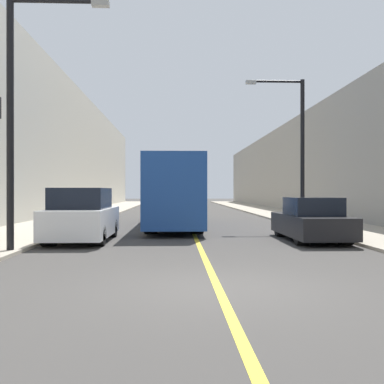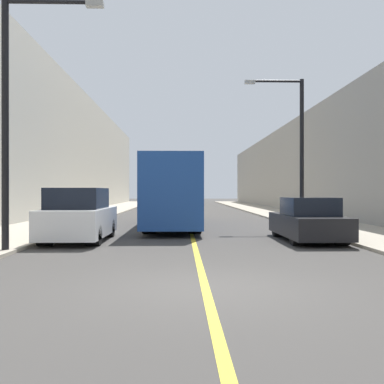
% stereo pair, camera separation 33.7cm
% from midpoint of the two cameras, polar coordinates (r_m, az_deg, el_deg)
% --- Properties ---
extents(ground_plane, '(200.00, 200.00, 0.00)m').
position_cam_midpoint_polar(ground_plane, '(8.33, 2.89, -12.09)').
color(ground_plane, '#3F3D3A').
extents(sidewalk_left, '(3.80, 72.00, 0.10)m').
position_cam_midpoint_polar(sidewalk_left, '(38.70, -10.99, -2.44)').
color(sidewalk_left, '#A89E8C').
rests_on(sidewalk_left, ground).
extents(sidewalk_right, '(3.80, 72.00, 0.10)m').
position_cam_midpoint_polar(sidewalk_right, '(38.92, 9.92, -2.43)').
color(sidewalk_right, '#A89E8C').
rests_on(sidewalk_right, ground).
extents(building_row_left, '(4.00, 72.00, 10.56)m').
position_cam_midpoint_polar(building_row_left, '(39.65, -16.58, 5.18)').
color(building_row_left, '#B7B2A3').
rests_on(building_row_left, ground).
extents(building_row_right, '(4.00, 72.00, 7.77)m').
position_cam_midpoint_polar(building_row_right, '(39.89, 15.43, 3.14)').
color(building_row_right, gray).
rests_on(building_row_right, ground).
extents(road_center_line, '(0.16, 72.00, 0.01)m').
position_cam_midpoint_polar(road_center_line, '(38.17, -0.51, -2.55)').
color(road_center_line, gold).
rests_on(road_center_line, ground).
extents(bus, '(2.45, 11.97, 3.24)m').
position_cam_midpoint_polar(bus, '(22.40, -1.95, 0.03)').
color(bus, '#1E4793').
rests_on(bus, ground).
extents(parked_suv_left, '(1.99, 4.59, 1.87)m').
position_cam_midpoint_polar(parked_suv_left, '(16.23, -13.59, -3.06)').
color(parked_suv_left, silver).
rests_on(parked_suv_left, ground).
extents(car_right_near, '(1.85, 4.60, 1.54)m').
position_cam_midpoint_polar(car_right_near, '(16.50, 15.07, -3.61)').
color(car_right_near, black).
rests_on(car_right_near, ground).
extents(street_lamp_left, '(2.88, 0.24, 7.15)m').
position_cam_midpoint_polar(street_lamp_left, '(13.86, -20.89, 10.40)').
color(street_lamp_left, black).
rests_on(street_lamp_left, sidewalk_left).
extents(street_lamp_right, '(2.88, 0.24, 7.10)m').
position_cam_midpoint_polar(street_lamp_right, '(22.53, 13.50, 6.35)').
color(street_lamp_right, black).
rests_on(street_lamp_right, sidewalk_right).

